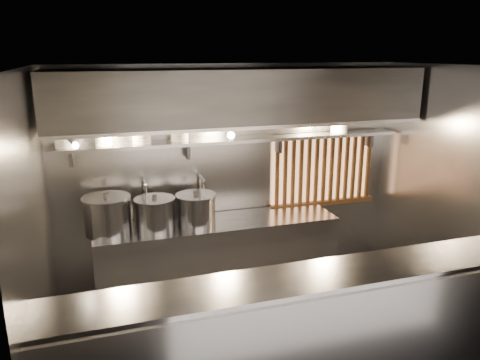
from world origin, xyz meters
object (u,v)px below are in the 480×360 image
pendant_bulb (231,135)px  stock_pot_mid (155,214)px  stock_pot_right (196,209)px  stock_pot_left (107,215)px  heat_lamp (72,140)px

pendant_bulb → stock_pot_mid: bearing=-174.6°
stock_pot_right → stock_pot_left: bearing=178.6°
heat_lamp → pendant_bulb: heat_lamp is taller
stock_pot_mid → stock_pot_right: bearing=1.8°
stock_pot_left → stock_pot_right: size_ratio=1.13×
heat_lamp → pendant_bulb: size_ratio=1.87×
heat_lamp → stock_pot_mid: heat_lamp is taller
stock_pot_left → stock_pot_right: 1.04m
stock_pot_left → stock_pot_mid: bearing=-4.4°
stock_pot_mid → heat_lamp: bearing=-162.8°
heat_lamp → stock_pot_right: 1.67m
pendant_bulb → stock_pot_left: (-1.50, -0.05, -0.84)m
stock_pot_left → stock_pot_mid: size_ratio=1.08×
stock_pot_left → stock_pot_mid: stock_pot_left is taller
pendant_bulb → stock_pot_right: 0.99m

